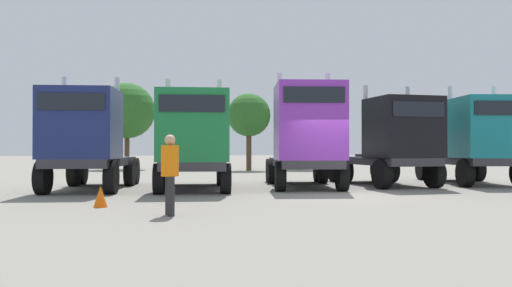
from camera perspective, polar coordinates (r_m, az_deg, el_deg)
The scene contains 11 objects.
ground at distance 16.82m, azimuth 9.37°, elevation -5.72°, with size 200.00×200.00×0.00m, color gray.
semi_truck_navy at distance 19.20m, azimuth -18.20°, elevation 0.47°, with size 3.62×6.50×4.13m.
semi_truck_green at distance 18.47m, azimuth -6.93°, elevation 0.43°, with size 3.47×6.33×4.08m.
semi_truck_purple at distance 19.55m, azimuth 5.59°, elevation 0.93°, with size 3.87×6.80×4.47m.
semi_truck_black at distance 21.29m, azimuth 14.98°, elevation 0.27°, with size 2.66×5.81×4.08m.
semi_truck_teal at distance 23.34m, azimuth 23.39°, elevation 0.36°, with size 3.85×6.43×4.18m.
visitor_in_hivis at distance 11.83m, azimuth -9.47°, elevation -2.72°, with size 0.43×0.45×1.83m.
traffic_cone_near at distance 13.94m, azimuth -16.77°, elevation -5.62°, with size 0.36×0.36×0.55m, color #F2590C.
oak_far_left at distance 39.17m, azimuth -14.02°, elevation 3.51°, with size 4.08×4.08×6.34m.
oak_far_centre at distance 35.73m, azimuth -0.79°, elevation 3.12°, with size 2.98×2.98×5.33m.
oak_far_right at distance 37.55m, azimuth 4.79°, elevation 2.52°, with size 3.76×3.76×5.43m.
Camera 1 is at (-6.98, -15.23, 1.51)m, focal length 36.30 mm.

